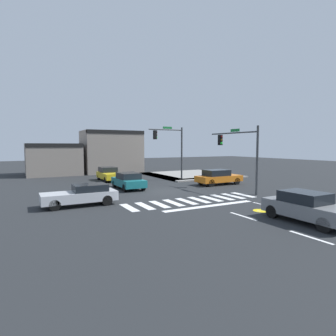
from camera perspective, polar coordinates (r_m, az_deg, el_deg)
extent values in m
plane|color=#232628|center=(23.67, -0.94, -4.82)|extent=(120.00, 120.00, 0.00)
cube|color=silver|center=(17.72, -7.97, -8.05)|extent=(0.53, 2.45, 0.01)
cube|color=silver|center=(18.11, -4.81, -7.75)|extent=(0.53, 2.45, 0.01)
cube|color=silver|center=(18.54, -1.78, -7.44)|extent=(0.53, 2.45, 0.01)
cube|color=silver|center=(19.03, 1.09, -7.13)|extent=(0.53, 2.45, 0.01)
cube|color=silver|center=(19.56, 3.80, -6.81)|extent=(0.53, 2.45, 0.01)
cube|color=silver|center=(20.14, 6.37, -6.50)|extent=(0.53, 2.45, 0.01)
cube|color=silver|center=(20.75, 8.78, -6.20)|extent=(0.53, 2.45, 0.01)
cube|color=silver|center=(21.39, 11.05, -5.90)|extent=(0.53, 2.45, 0.01)
cube|color=silver|center=(22.07, 13.18, -5.62)|extent=(0.53, 2.45, 0.01)
cube|color=silver|center=(22.78, 15.18, -5.34)|extent=(0.53, 2.45, 0.01)
cube|color=white|center=(18.25, 8.60, -7.69)|extent=(6.80, 0.50, 0.01)
cube|color=white|center=(16.02, 15.16, -9.53)|extent=(0.16, 2.00, 0.01)
cube|color=white|center=(13.52, 27.20, -12.53)|extent=(0.16, 2.00, 0.01)
cylinder|color=yellow|center=(17.65, 18.54, -8.30)|extent=(0.94, 0.94, 0.01)
cylinder|color=white|center=(17.50, 18.06, -8.39)|extent=(0.15, 0.15, 0.00)
cylinder|color=white|center=(17.80, 19.01, -8.19)|extent=(0.15, 0.15, 0.00)
cube|color=white|center=(17.65, 18.54, -8.29)|extent=(0.42, 0.04, 0.00)
cube|color=gray|center=(32.81, 8.87, -2.11)|extent=(10.00, 1.60, 0.15)
cube|color=gray|center=(34.64, -1.52, -1.70)|extent=(1.60, 10.00, 0.15)
cube|color=gray|center=(36.72, 4.34, -1.36)|extent=(10.00, 10.00, 0.15)
cube|color=gray|center=(40.32, -22.53, 1.70)|extent=(6.69, 6.71, 4.17)
cube|color=black|center=(37.15, -22.12, 4.33)|extent=(6.69, 0.50, 0.50)
cube|color=gray|center=(41.18, -11.54, 3.28)|extent=(8.05, 5.37, 6.00)
cube|color=black|center=(38.85, -10.53, 7.28)|extent=(8.05, 0.50, 0.50)
cylinder|color=#383A3D|center=(31.29, 2.83, 2.91)|extent=(0.18, 0.18, 5.91)
cylinder|color=#383A3D|center=(30.32, -0.45, 7.86)|extent=(4.05, 0.12, 0.12)
cube|color=black|center=(29.71, -2.69, 6.82)|extent=(0.32, 0.32, 0.95)
sphere|color=#470A0A|center=(29.79, -2.39, 7.38)|extent=(0.22, 0.22, 0.22)
sphere|color=#4C330C|center=(29.78, -2.39, 6.81)|extent=(0.22, 0.22, 0.22)
sphere|color=#1ED833|center=(29.77, -2.39, 6.24)|extent=(0.22, 0.22, 0.22)
cube|color=#197233|center=(30.43, -0.11, 8.27)|extent=(1.10, 0.03, 0.24)
cylinder|color=#383A3D|center=(22.84, 17.82, 1.49)|extent=(0.18, 0.18, 5.44)
cylinder|color=#383A3D|center=(24.91, 13.14, 7.01)|extent=(0.12, 5.76, 0.12)
cube|color=black|center=(26.18, 10.66, 5.67)|extent=(0.32, 0.32, 0.95)
sphere|color=#470A0A|center=(26.05, 10.91, 6.32)|extent=(0.22, 0.22, 0.22)
sphere|color=#4C330C|center=(26.04, 10.90, 5.67)|extent=(0.22, 0.22, 0.22)
sphere|color=#1ED833|center=(26.04, 10.89, 5.02)|extent=(0.22, 0.22, 0.22)
cube|color=#197233|center=(24.71, 13.59, 7.53)|extent=(0.03, 1.10, 0.24)
cube|color=#B7BABF|center=(18.88, -17.72, -5.59)|extent=(4.66, 1.75, 0.60)
cube|color=black|center=(18.93, -15.70, -3.91)|extent=(2.11, 1.54, 0.45)
cylinder|color=black|center=(17.96, -22.25, -7.10)|extent=(0.67, 0.22, 0.67)
cylinder|color=black|center=(19.45, -22.74, -6.24)|extent=(0.67, 0.22, 0.67)
cylinder|color=black|center=(18.55, -12.41, -6.50)|extent=(0.67, 0.22, 0.67)
cylinder|color=black|center=(20.00, -13.62, -5.72)|extent=(0.67, 0.22, 0.67)
cube|color=orange|center=(28.13, 10.41, -2.13)|extent=(4.66, 1.89, 0.59)
cube|color=black|center=(27.88, 9.92, -0.96)|extent=(2.38, 1.66, 0.59)
cylinder|color=black|center=(29.81, 11.77, -2.28)|extent=(0.71, 0.22, 0.71)
cylinder|color=black|center=(28.56, 13.93, -2.62)|extent=(0.71, 0.22, 0.71)
cylinder|color=black|center=(27.88, 6.78, -2.69)|extent=(0.71, 0.22, 0.71)
cylinder|color=black|center=(26.55, 8.86, -3.08)|extent=(0.71, 0.22, 0.71)
cube|color=gold|center=(31.41, -11.86, -1.49)|extent=(1.95, 4.24, 0.64)
cube|color=black|center=(32.08, -12.26, -0.30)|extent=(1.71, 2.01, 0.56)
cylinder|color=black|center=(30.34, -9.51, -2.21)|extent=(0.22, 0.62, 0.62)
cylinder|color=black|center=(29.83, -12.65, -2.38)|extent=(0.22, 0.62, 0.62)
cylinder|color=black|center=(33.06, -11.13, -1.68)|extent=(0.22, 0.62, 0.62)
cylinder|color=black|center=(32.60, -14.03, -1.82)|extent=(0.22, 0.62, 0.62)
cube|color=#196B70|center=(25.19, -8.15, -2.89)|extent=(1.90, 4.18, 0.62)
cube|color=black|center=(25.08, -8.13, -1.58)|extent=(1.67, 2.17, 0.55)
cylinder|color=black|center=(24.23, -5.10, -3.83)|extent=(0.22, 0.66, 0.66)
cylinder|color=black|center=(23.62, -8.86, -4.08)|extent=(0.22, 0.66, 0.66)
cylinder|color=black|center=(26.84, -7.51, -3.03)|extent=(0.22, 0.66, 0.66)
cylinder|color=black|center=(26.30, -10.94, -3.23)|extent=(0.22, 0.66, 0.66)
cube|color=slate|center=(15.78, 26.62, -7.62)|extent=(1.88, 4.25, 0.70)
cube|color=black|center=(15.76, 26.24, -5.35)|extent=(1.65, 2.12, 0.54)
cylinder|color=black|center=(16.07, 20.60, -8.36)|extent=(0.22, 0.70, 0.70)
cylinder|color=black|center=(17.33, 24.23, -7.53)|extent=(0.22, 0.70, 0.70)
cylinder|color=black|center=(14.41, 29.44, -10.15)|extent=(0.22, 0.70, 0.70)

